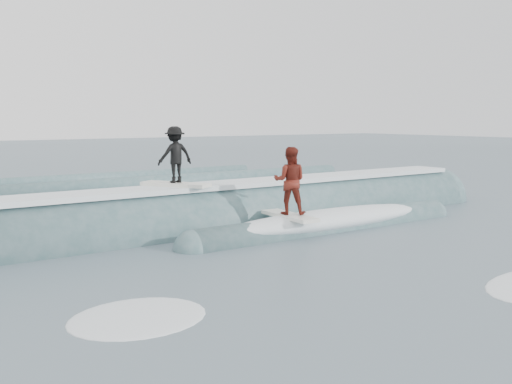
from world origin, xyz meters
TOP-DOWN VIEW (x-y plane):
  - ground at (0.00, 0.00)m, footprint 160.00×160.00m
  - breaking_wave at (0.21, 6.28)m, footprint 20.94×4.02m
  - surfer_black at (-2.04, 6.53)m, footprint 1.53×1.99m
  - surfer_red at (0.28, 4.33)m, footprint 1.13×2.02m
  - far_swells at (-2.64, 17.65)m, footprint 36.91×8.65m

SIDE VIEW (x-z plane):
  - ground at x=0.00m, z-range 0.00..0.00m
  - far_swells at x=-2.64m, z-range -0.40..0.40m
  - breaking_wave at x=0.21m, z-range -1.20..1.28m
  - surfer_red at x=0.28m, z-range 0.46..2.40m
  - surfer_black at x=-2.04m, z-range 1.27..2.94m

